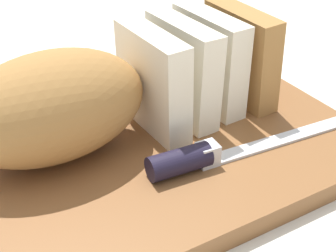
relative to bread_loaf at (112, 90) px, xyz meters
name	(u,v)px	position (x,y,z in m)	size (l,w,h in m)	color
ground_plane	(168,168)	(0.03, -0.05, -0.08)	(3.00, 3.00, 0.00)	silver
cutting_board	(168,159)	(0.03, -0.05, -0.07)	(0.42, 0.25, 0.02)	brown
bread_loaf	(112,90)	(0.00, 0.00, 0.00)	(0.34, 0.12, 0.11)	#A8753D
bread_knife	(204,156)	(0.05, -0.09, -0.04)	(0.26, 0.04, 0.03)	silver
crumb_near_knife	(150,171)	(0.00, -0.08, -0.05)	(0.00, 0.00, 0.00)	tan
crumb_near_loaf	(157,131)	(0.04, -0.02, -0.05)	(0.01, 0.01, 0.01)	tan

